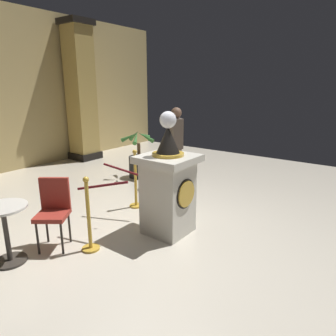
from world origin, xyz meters
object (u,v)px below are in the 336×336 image
at_px(cafe_table, 5,227).
at_px(bystander_guest, 176,145).
at_px(pedestal_clock, 168,187).
at_px(stanchion_far, 89,225).
at_px(potted_palm_right, 139,162).
at_px(stanchion_near, 136,187).
at_px(cafe_chair_red, 54,207).

bearing_deg(cafe_table, bystander_guest, 1.45).
height_order(pedestal_clock, cafe_table, pedestal_clock).
bearing_deg(stanchion_far, potted_palm_right, 30.65).
distance_m(pedestal_clock, stanchion_near, 1.21).
height_order(stanchion_far, bystander_guest, bystander_guest).
xyz_separation_m(pedestal_clock, stanchion_far, (-1.06, 0.53, -0.36)).
bearing_deg(bystander_guest, cafe_chair_red, -176.38).
xyz_separation_m(stanchion_near, bystander_guest, (1.47, 0.14, 0.54)).
xyz_separation_m(stanchion_near, cafe_chair_red, (-1.70, -0.06, 0.19)).
relative_size(bystander_guest, cafe_chair_red, 1.79).
bearing_deg(bystander_guest, pedestal_clock, -147.74).
bearing_deg(stanchion_far, bystander_guest, 12.81).
height_order(stanchion_near, bystander_guest, bystander_guest).
height_order(pedestal_clock, stanchion_near, pedestal_clock).
relative_size(stanchion_near, stanchion_far, 1.03).
relative_size(pedestal_clock, cafe_table, 2.40).
height_order(stanchion_near, stanchion_far, stanchion_near).
bearing_deg(cafe_table, potted_palm_right, 17.22).
xyz_separation_m(pedestal_clock, cafe_table, (-1.87, 1.11, -0.24)).
bearing_deg(cafe_chair_red, cafe_table, 170.26).
height_order(pedestal_clock, cafe_chair_red, pedestal_clock).
relative_size(bystander_guest, cafe_table, 2.25).
xyz_separation_m(potted_palm_right, cafe_chair_red, (-3.14, -1.27, 0.21)).
height_order(stanchion_far, cafe_chair_red, stanchion_far).
bearing_deg(cafe_table, stanchion_near, -1.15).
relative_size(pedestal_clock, stanchion_far, 1.75).
bearing_deg(stanchion_near, potted_palm_right, 40.02).
bearing_deg(pedestal_clock, cafe_chair_red, 141.29).
distance_m(stanchion_far, potted_palm_right, 3.42).
relative_size(potted_palm_right, bystander_guest, 0.68).
xyz_separation_m(pedestal_clock, stanchion_near, (0.44, 1.07, -0.35)).
bearing_deg(stanchion_near, bystander_guest, 5.51).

